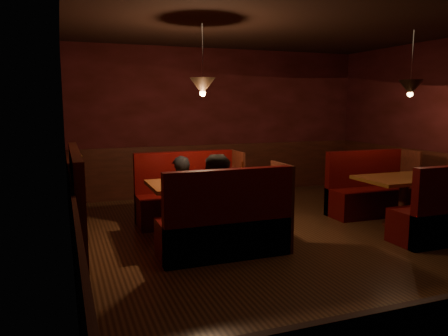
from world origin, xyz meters
name	(u,v)px	position (x,y,z in m)	size (l,w,h in m)	color
room	(294,165)	(-0.28, 0.05, 1.05)	(6.02, 7.02, 2.92)	black
main_table	(204,195)	(-1.27, 0.72, 0.60)	(1.45, 0.88, 1.02)	brown
main_bench_far	(189,200)	(-1.25, 1.55, 0.35)	(1.60, 0.57, 1.09)	#340304
main_bench_near	(227,229)	(-1.25, -0.10, 0.35)	(1.60, 0.57, 1.09)	#340304
second_table	(404,190)	(1.67, 0.19, 0.56)	(1.33, 0.85, 0.75)	brown
second_bench_far	(370,194)	(1.70, 0.99, 0.34)	(1.47, 0.55, 1.05)	#340304
diner_a	(181,180)	(-1.43, 1.35, 0.71)	(0.52, 0.34, 1.42)	black
diner_b	(221,190)	(-1.27, 0.07, 0.79)	(0.76, 0.60, 1.57)	black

